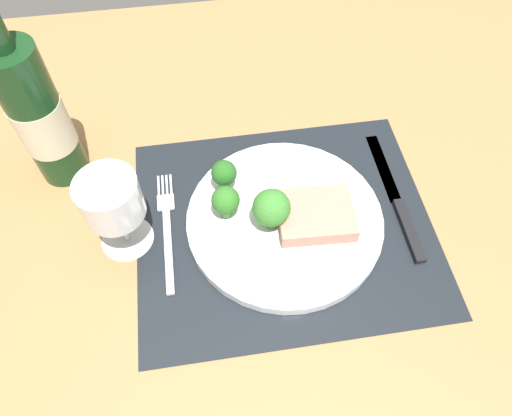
# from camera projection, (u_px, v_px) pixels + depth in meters

# --- Properties ---
(ground_plane) EXTENTS (1.40, 1.10, 0.03)m
(ground_plane) POSITION_uv_depth(u_px,v_px,m) (284.00, 230.00, 0.68)
(ground_plane) COLOR #996D42
(placemat) EXTENTS (0.41, 0.35, 0.00)m
(placemat) POSITION_uv_depth(u_px,v_px,m) (284.00, 224.00, 0.66)
(placemat) COLOR black
(placemat) RESTS_ON ground_plane
(plate) EXTENTS (0.27, 0.27, 0.02)m
(plate) POSITION_uv_depth(u_px,v_px,m) (285.00, 220.00, 0.65)
(plate) COLOR silver
(plate) RESTS_ON placemat
(steak) EXTENTS (0.11, 0.09, 0.02)m
(steak) POSITION_uv_depth(u_px,v_px,m) (316.00, 215.00, 0.64)
(steak) COLOR tan
(steak) RESTS_ON plate
(broccoli_center) EXTENTS (0.05, 0.05, 0.07)m
(broccoli_center) POSITION_uv_depth(u_px,v_px,m) (271.00, 208.00, 0.61)
(broccoli_center) COLOR #5B8942
(broccoli_center) RESTS_ON plate
(broccoli_near_steak) EXTENTS (0.04, 0.04, 0.05)m
(broccoli_near_steak) POSITION_uv_depth(u_px,v_px,m) (224.00, 174.00, 0.65)
(broccoli_near_steak) COLOR #5B8942
(broccoli_near_steak) RESTS_ON plate
(broccoli_front_edge) EXTENTS (0.04, 0.04, 0.05)m
(broccoli_front_edge) POSITION_uv_depth(u_px,v_px,m) (226.00, 201.00, 0.62)
(broccoli_front_edge) COLOR #5B8942
(broccoli_front_edge) RESTS_ON plate
(fork) EXTENTS (0.02, 0.19, 0.01)m
(fork) POSITION_uv_depth(u_px,v_px,m) (167.00, 228.00, 0.65)
(fork) COLOR silver
(fork) RESTS_ON placemat
(knife) EXTENTS (0.02, 0.23, 0.01)m
(knife) POSITION_uv_depth(u_px,v_px,m) (399.00, 204.00, 0.68)
(knife) COLOR black
(knife) RESTS_ON placemat
(wine_bottle) EXTENTS (0.07, 0.07, 0.30)m
(wine_bottle) POSITION_uv_depth(u_px,v_px,m) (39.00, 116.00, 0.63)
(wine_bottle) COLOR #143819
(wine_bottle) RESTS_ON ground_plane
(wine_glass) EXTENTS (0.08, 0.08, 0.13)m
(wine_glass) POSITION_uv_depth(u_px,v_px,m) (112.00, 202.00, 0.58)
(wine_glass) COLOR silver
(wine_glass) RESTS_ON ground_plane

